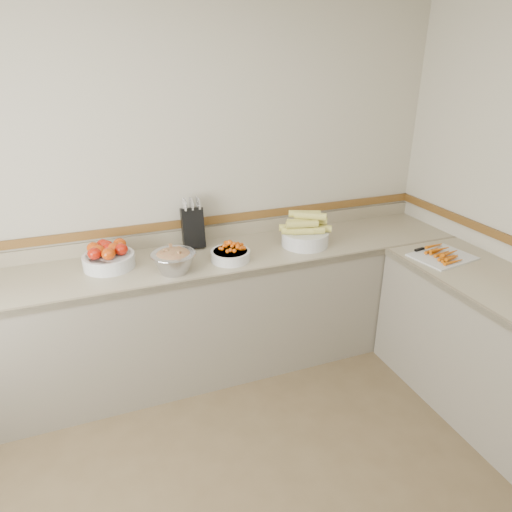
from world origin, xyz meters
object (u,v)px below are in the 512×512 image
object	(u,v)px
cherry_tomato_bowl	(231,254)
tomato_bowl	(108,256)
cutting_board	(443,255)
rhubarb_bowl	(174,260)
corn_bowl	(305,233)
knife_block	(193,226)

from	to	relation	value
cherry_tomato_bowl	tomato_bowl	bearing A→B (deg)	166.72
tomato_bowl	cutting_board	world-z (taller)	tomato_bowl
rhubarb_bowl	corn_bowl	bearing A→B (deg)	6.78
cherry_tomato_bowl	cutting_board	distance (m)	1.46
knife_block	cutting_board	size ratio (longest dim) A/B	0.86
corn_bowl	tomato_bowl	bearing A→B (deg)	175.19
cutting_board	cherry_tomato_bowl	bearing A→B (deg)	160.74
rhubarb_bowl	cutting_board	distance (m)	1.83
knife_block	rhubarb_bowl	distance (m)	0.45
tomato_bowl	knife_block	bearing A→B (deg)	14.42
tomato_bowl	corn_bowl	size ratio (longest dim) A/B	0.89
corn_bowl	cutting_board	size ratio (longest dim) A/B	0.86
knife_block	cherry_tomato_bowl	xyz separation A→B (m)	(0.17, -0.34, -0.10)
knife_block	rhubarb_bowl	xyz separation A→B (m)	(-0.22, -0.39, -0.07)
tomato_bowl	rhubarb_bowl	size ratio (longest dim) A/B	1.17
tomato_bowl	corn_bowl	world-z (taller)	corn_bowl
cherry_tomato_bowl	corn_bowl	world-z (taller)	corn_bowl
knife_block	rhubarb_bowl	world-z (taller)	knife_block
tomato_bowl	corn_bowl	bearing A→B (deg)	-4.81
knife_block	corn_bowl	size ratio (longest dim) A/B	0.99
tomato_bowl	cherry_tomato_bowl	xyz separation A→B (m)	(0.78, -0.18, -0.03)
corn_bowl	cutting_board	distance (m)	0.96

